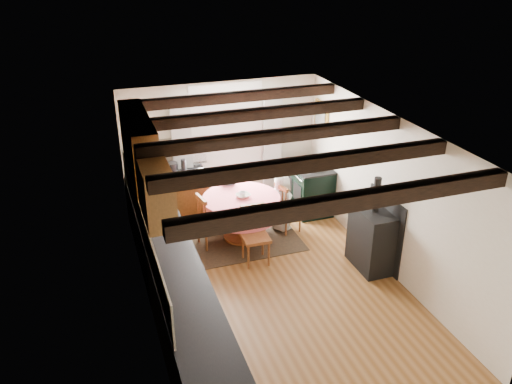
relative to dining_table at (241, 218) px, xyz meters
name	(u,v)px	position (x,y,z in m)	size (l,w,h in m)	color
floor	(273,284)	(0.05, -1.42, -0.39)	(3.60, 5.50, 0.00)	brown
ceiling	(276,129)	(0.05, -1.42, 2.01)	(3.60, 5.50, 0.00)	white
wall_back	(222,146)	(0.05, 1.33, 0.81)	(3.60, 0.00, 2.40)	silver
wall_front	(379,342)	(0.05, -4.17, 0.81)	(3.60, 0.00, 2.40)	silver
wall_left	(143,233)	(-1.75, -1.42, 0.81)	(0.00, 5.50, 2.40)	silver
wall_right	(388,194)	(1.85, -1.42, 0.81)	(0.00, 5.50, 2.40)	silver
beam_a	(350,201)	(0.05, -3.42, 1.92)	(3.60, 0.16, 0.16)	black
beam_b	(308,164)	(0.05, -2.42, 1.92)	(3.60, 0.16, 0.16)	black
beam_c	(276,136)	(0.05, -1.42, 1.92)	(3.60, 0.16, 0.16)	black
beam_d	(252,114)	(0.05, -0.42, 1.92)	(3.60, 0.16, 0.16)	black
beam_e	(232,97)	(0.05, 0.58, 1.92)	(3.60, 0.16, 0.16)	black
splash_left	(142,222)	(-1.73, -1.12, 0.81)	(0.02, 4.50, 0.55)	beige
splash_back	(168,153)	(-0.95, 1.31, 0.81)	(1.40, 0.02, 0.55)	beige
base_cabinet_left	(171,278)	(-1.45, -1.42, 0.05)	(0.60, 5.30, 0.88)	brown
base_cabinet_back	(171,198)	(-1.00, 1.03, 0.05)	(1.30, 0.60, 0.88)	brown
worktop_left	(170,249)	(-1.43, -1.42, 0.51)	(0.64, 5.30, 0.04)	black
worktop_back	(169,175)	(-1.00, 1.01, 0.51)	(1.30, 0.64, 0.04)	black
wall_cabinet_glass	(139,146)	(-1.58, -0.22, 1.56)	(0.34, 1.80, 0.90)	brown
wall_cabinet_solid	(156,192)	(-1.58, -1.72, 1.51)	(0.34, 0.90, 0.70)	brown
window_frame	(227,125)	(0.15, 1.32, 1.21)	(1.34, 0.03, 1.54)	white
window_pane	(226,125)	(0.15, 1.32, 1.21)	(1.20, 0.01, 1.40)	white
curtain_left	(183,158)	(-0.70, 1.23, 0.71)	(0.35, 0.10, 2.10)	beige
curtain_right	(272,147)	(1.00, 1.23, 0.71)	(0.35, 0.10, 2.10)	beige
curtain_rod	(227,94)	(0.15, 1.23, 1.81)	(0.03, 0.03, 2.00)	black
wall_picture	(321,118)	(1.82, 0.88, 1.31)	(0.04, 0.50, 0.60)	gold
wall_plate	(276,115)	(1.10, 1.30, 1.31)	(0.30, 0.30, 0.02)	silver
rug	(242,238)	(0.00, 0.00, -0.38)	(1.88, 1.47, 0.01)	#483424
dining_table	(241,218)	(0.00, 0.00, 0.00)	(1.29, 1.29, 0.78)	#E96485
chair_near	(256,236)	(-0.01, -0.77, 0.09)	(0.41, 0.43, 0.95)	brown
chair_left	(193,225)	(-0.84, -0.09, 0.07)	(0.39, 0.41, 0.92)	brown
chair_right	(288,207)	(0.85, 0.01, 0.06)	(0.39, 0.41, 0.90)	brown
aga_range	(308,187)	(1.52, 0.65, 0.07)	(0.64, 0.99, 0.91)	black
cast_iron_stove	(373,224)	(1.63, -1.45, 0.36)	(0.45, 0.75, 1.51)	black
child_far	(228,196)	(-0.07, 0.59, 0.16)	(0.40, 0.26, 1.10)	#424752
child_right	(281,202)	(0.75, 0.09, 0.14)	(0.52, 0.34, 1.05)	silver
bowl_a	(243,195)	(0.04, 0.00, 0.42)	(0.23, 0.23, 0.06)	silver
bowl_b	(241,196)	(0.00, 0.00, 0.42)	(0.18, 0.18, 0.06)	silver
cup	(243,195)	(0.02, -0.02, 0.44)	(0.11, 0.11, 0.10)	silver
canister_tall	(151,168)	(-1.29, 1.06, 0.66)	(0.15, 0.15, 0.26)	#262628
canister_wide	(172,168)	(-0.94, 1.01, 0.64)	(0.19, 0.19, 0.21)	#262628
canister_slim	(184,166)	(-0.74, 1.00, 0.66)	(0.09, 0.09, 0.25)	#262628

